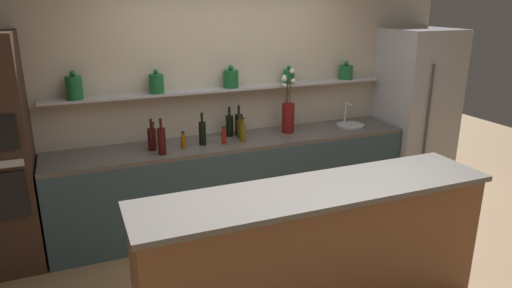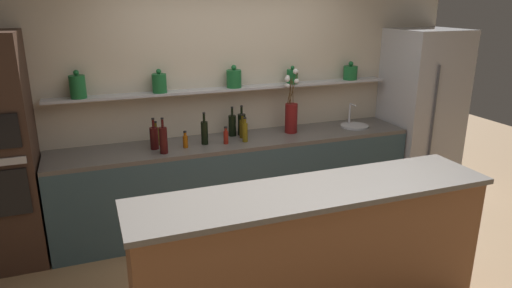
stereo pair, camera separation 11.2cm
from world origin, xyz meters
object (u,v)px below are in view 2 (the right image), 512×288
object	(u,v)px
flower_vase	(291,113)
bottle_wine_3	(242,124)
refrigerator	(420,115)
bottle_wine_5	(163,140)
bottle_oil_1	(156,136)
bottle_sauce_4	(226,137)
bottle_wine_9	(232,125)
sink_fixture	(354,125)
bottle_wine_7	(154,138)
bottle_sauce_2	(185,141)
bottle_oil_8	(242,128)
bottle_wine_6	(205,132)
bottle_oil_0	(245,132)

from	to	relation	value
flower_vase	bottle_wine_3	size ratio (longest dim) A/B	2.13
refrigerator	bottle_wine_5	size ratio (longest dim) A/B	5.77
refrigerator	bottle_oil_1	distance (m)	3.07
bottle_sauce_4	bottle_wine_9	xyz separation A→B (m)	(0.15, 0.25, 0.04)
sink_fixture	bottle_wine_3	size ratio (longest dim) A/B	0.99
bottle_oil_1	bottle_wine_3	xyz separation A→B (m)	(0.90, 0.05, 0.02)
bottle_wine_7	bottle_wine_9	world-z (taller)	bottle_wine_9
refrigerator	bottle_sauce_2	xyz separation A→B (m)	(-2.81, -0.03, 0.00)
refrigerator	bottle_sauce_4	world-z (taller)	refrigerator
bottle_wine_5	bottle_oil_8	distance (m)	0.88
flower_vase	sink_fixture	xyz separation A→B (m)	(0.77, -0.04, -0.19)
bottle_oil_1	bottle_sauce_4	world-z (taller)	bottle_oil_1
flower_vase	bottle_sauce_4	bearing A→B (deg)	-169.39
bottle_sauce_2	bottle_wine_6	distance (m)	0.21
flower_vase	bottle_oil_1	xyz separation A→B (m)	(-1.43, 0.05, -0.11)
bottle_oil_0	bottle_oil_1	distance (m)	0.88
bottle_wine_7	bottle_wine_9	xyz separation A→B (m)	(0.83, 0.16, 0.00)
bottle_sauce_4	bottle_wine_7	distance (m)	0.70
bottle_oil_1	bottle_oil_8	world-z (taller)	bottle_oil_8
flower_vase	bottle_oil_0	distance (m)	0.60
bottle_oil_0	bottle_oil_8	bearing A→B (deg)	82.01
bottle_wine_5	bottle_wine_9	world-z (taller)	bottle_wine_5
refrigerator	bottle_wine_9	distance (m)	2.27
bottle_sauce_2	bottle_sauce_4	xyz separation A→B (m)	(0.40, -0.02, 0.01)
bottle_wine_7	bottle_wine_9	bearing A→B (deg)	11.00
bottle_oil_1	bottle_wine_6	xyz separation A→B (m)	(0.45, -0.13, 0.02)
bottle_sauce_2	bottle_wine_7	distance (m)	0.30
refrigerator	sink_fixture	bearing A→B (deg)	176.81
sink_fixture	bottle_oil_0	xyz separation A→B (m)	(-1.34, -0.10, 0.08)
bottle_sauce_4	bottle_wine_5	xyz separation A→B (m)	(-0.63, -0.08, 0.06)
bottle_wine_3	bottle_wine_7	bearing A→B (deg)	-170.25
sink_fixture	bottle_wine_7	world-z (taller)	bottle_wine_7
bottle_wine_6	bottle_oil_1	bearing A→B (deg)	163.94
bottle_oil_0	bottle_wine_5	distance (m)	0.83
bottle_oil_1	bottle_sauce_2	bearing A→B (deg)	-34.33
bottle_wine_6	refrigerator	bearing A→B (deg)	-0.22
refrigerator	bottle_oil_8	xyz separation A→B (m)	(-2.19, 0.08, 0.03)
bottle_wine_9	bottle_oil_0	bearing A→B (deg)	-76.91
bottle_wine_3	bottle_sauce_4	size ratio (longest dim) A/B	1.80
refrigerator	bottle_oil_0	xyz separation A→B (m)	(-2.21, -0.05, 0.04)
bottle_wine_5	bottle_wine_6	world-z (taller)	bottle_wine_5
bottle_sauce_4	refrigerator	bearing A→B (deg)	1.27
flower_vase	bottle_oil_0	xyz separation A→B (m)	(-0.57, -0.14, -0.11)
refrigerator	bottle_oil_0	bearing A→B (deg)	-178.65
bottle_wine_6	bottle_oil_8	distance (m)	0.43
bottle_oil_0	bottle_oil_1	bearing A→B (deg)	167.33
sink_fixture	bottle_wine_7	size ratio (longest dim) A/B	1.02
bottle_oil_0	bottle_wine_6	world-z (taller)	bottle_wine_6
refrigerator	bottle_sauce_4	bearing A→B (deg)	-178.73
bottle_oil_0	bottle_wine_9	xyz separation A→B (m)	(-0.06, 0.24, 0.01)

